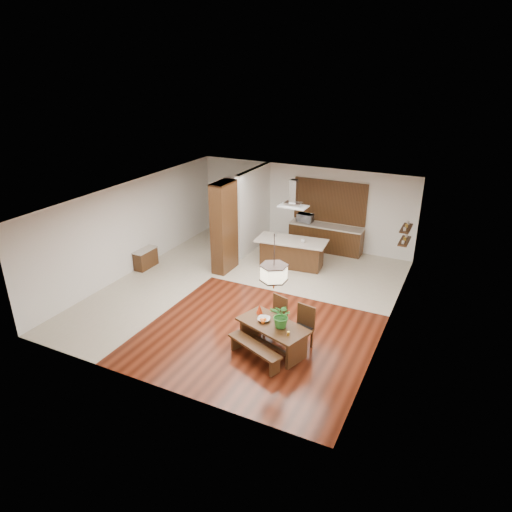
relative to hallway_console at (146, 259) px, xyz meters
The scene contains 25 objects.
room_shell 4.20m from the hallway_console, ahead, with size 9.00×9.04×2.92m.
tile_hallway 1.12m from the hallway_console, 10.68° to the right, with size 2.50×9.00×0.01m, color beige.
tile_kitchen 5.57m from the hallway_console, 24.44° to the left, with size 5.50×4.00×0.01m, color beige.
soffit_band 4.60m from the hallway_console, ahead, with size 8.00×9.00×0.02m, color #3B200E.
partition_pier 2.85m from the hallway_console, 22.54° to the left, with size 0.45×1.00×2.90m, color black.
partition_stub 4.09m from the hallway_console, 52.14° to the left, with size 0.18×2.40×2.90m, color silver.
hallway_console is the anchor object (origin of this frame).
hallway_doorway 4.41m from the hallway_console, 75.20° to the left, with size 1.10×0.20×2.10m, color black.
rear_counter 6.26m from the hallway_console, 39.75° to the left, with size 2.60×0.62×0.95m.
kitchen_window 6.58m from the hallway_console, 41.53° to the left, with size 2.60×0.08×1.50m, color #98612D.
shelf_lower 8.12m from the hallway_console, 17.35° to the left, with size 0.26×0.90×0.04m, color black.
shelf_upper 8.18m from the hallway_console, 17.35° to the left, with size 0.26×0.90×0.04m, color black.
dining_table 6.15m from the hallway_console, 23.43° to the right, with size 1.85×1.32×0.69m.
dining_bench 6.23m from the hallway_console, 28.96° to the right, with size 1.48×0.32×0.42m, color black, non-canonical shape.
dining_chair_left 5.72m from the hallway_console, 18.69° to the right, with size 0.45×0.45×1.01m, color black, non-canonical shape.
dining_chair_right 6.55m from the hallway_console, 18.68° to the right, with size 0.47×0.47×1.06m, color black, non-canonical shape.
pendant_lantern 6.45m from the hallway_console, 23.43° to the right, with size 0.64×0.64×1.31m, color #FFF2C3, non-canonical shape.
foliage_plant 6.39m from the hallway_console, 22.78° to the right, with size 0.52×0.45×0.58m, color #2C7B29.
fruit_bowl 5.91m from the hallway_console, 23.94° to the right, with size 0.29×0.29×0.07m, color beige.
napkin_cone 5.59m from the hallway_console, 22.51° to the right, with size 0.15×0.15×0.24m, color #AC2A0C.
gold_ornament 6.72m from the hallway_console, 23.92° to the right, with size 0.06×0.06×0.09m, color gold.
kitchen_island 4.78m from the hallway_console, 27.45° to the left, with size 2.35×1.19×0.94m.
range_hood 5.24m from the hallway_console, 27.49° to the left, with size 0.90×0.55×0.87m, color silver, non-canonical shape.
island_cup 5.15m from the hallway_console, 24.52° to the left, with size 0.12×0.12×0.10m, color white.
microwave 5.73m from the hallway_console, 45.16° to the left, with size 0.55×0.37×0.30m, color #AEAFB5.
Camera 1 is at (5.43, -10.49, 6.21)m, focal length 32.00 mm.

